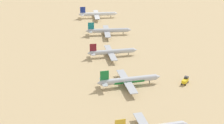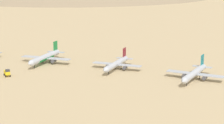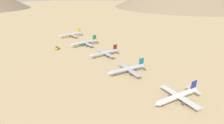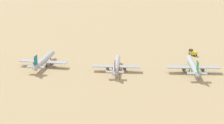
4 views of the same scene
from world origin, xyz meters
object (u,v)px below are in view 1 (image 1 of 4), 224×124
(service_truck, at_px, (185,80))
(parked_jet_2, at_px, (112,52))
(parked_jet_1, at_px, (128,80))
(parked_jet_3, at_px, (108,31))
(parked_jet_4, at_px, (97,14))

(service_truck, bearing_deg, parked_jet_2, 120.52)
(parked_jet_1, relative_size, parked_jet_3, 1.04)
(parked_jet_3, relative_size, service_truck, 6.42)
(parked_jet_4, xyz_separation_m, service_truck, (17.25, -138.71, -1.38))
(parked_jet_1, xyz_separation_m, parked_jet_3, (11.41, 85.84, -0.08))
(service_truck, bearing_deg, parked_jet_1, 168.98)
(parked_jet_3, bearing_deg, parked_jet_2, -101.79)
(parked_jet_2, relative_size, parked_jet_4, 0.96)
(parked_jet_1, height_order, parked_jet_2, parked_jet_1)
(parked_jet_1, relative_size, parked_jet_4, 1.04)
(parked_jet_1, bearing_deg, service_truck, -11.02)
(parked_jet_2, xyz_separation_m, service_truck, (29.15, -49.44, -1.23))
(service_truck, bearing_deg, parked_jet_4, 97.09)
(parked_jet_2, xyz_separation_m, parked_jet_3, (8.88, 42.56, 0.16))
(parked_jet_2, distance_m, parked_jet_4, 90.05)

